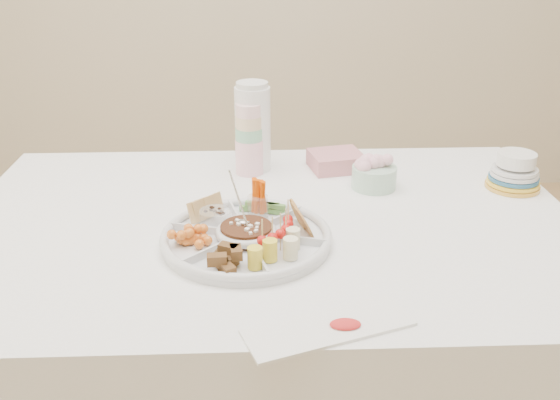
{
  "coord_description": "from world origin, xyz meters",
  "views": [
    {
      "loc": [
        -0.03,
        -1.37,
        1.43
      ],
      "look_at": [
        0.03,
        -0.02,
        0.82
      ],
      "focal_mm": 40.0,
      "sensor_mm": 36.0,
      "label": 1
    }
  ],
  "objects_px": {
    "thermos": "(253,126)",
    "plate_stack": "(514,172)",
    "dining_table": "(270,346)",
    "party_tray": "(246,235)"
  },
  "relations": [
    {
      "from": "dining_table",
      "to": "party_tray",
      "type": "relative_size",
      "value": 4.0
    },
    {
      "from": "plate_stack",
      "to": "thermos",
      "type": "bearing_deg",
      "value": 166.24
    },
    {
      "from": "party_tray",
      "to": "thermos",
      "type": "height_order",
      "value": "thermos"
    },
    {
      "from": "dining_table",
      "to": "thermos",
      "type": "bearing_deg",
      "value": 95.96
    },
    {
      "from": "dining_table",
      "to": "thermos",
      "type": "height_order",
      "value": "thermos"
    },
    {
      "from": "party_tray",
      "to": "plate_stack",
      "type": "bearing_deg",
      "value": 22.19
    },
    {
      "from": "thermos",
      "to": "plate_stack",
      "type": "distance_m",
      "value": 0.73
    },
    {
      "from": "thermos",
      "to": "plate_stack",
      "type": "xyz_separation_m",
      "value": [
        0.71,
        -0.17,
        -0.09
      ]
    },
    {
      "from": "thermos",
      "to": "party_tray",
      "type": "bearing_deg",
      "value": -92.04
    },
    {
      "from": "dining_table",
      "to": "thermos",
      "type": "distance_m",
      "value": 0.62
    }
  ]
}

